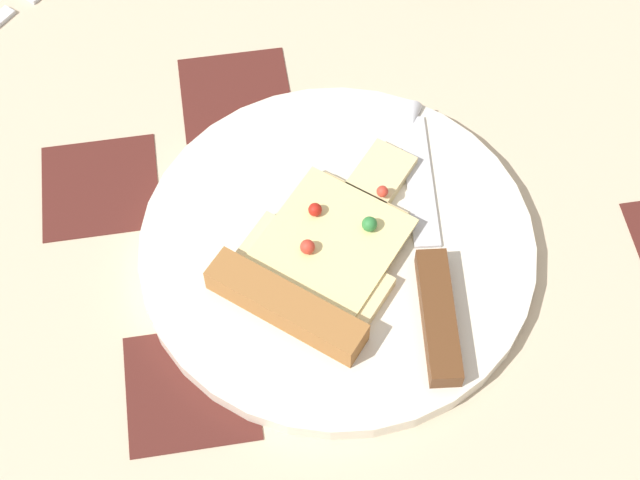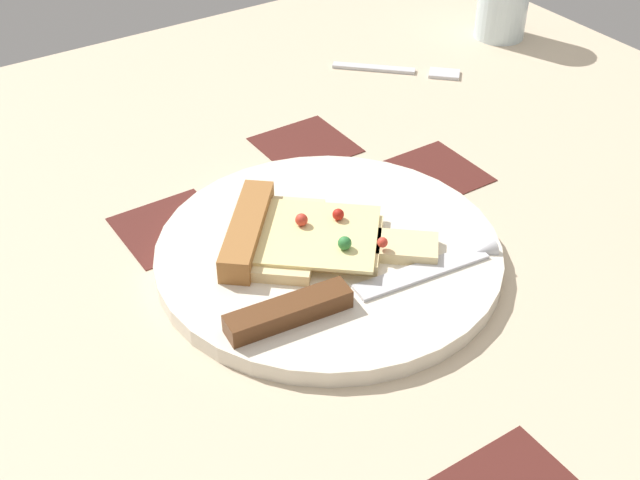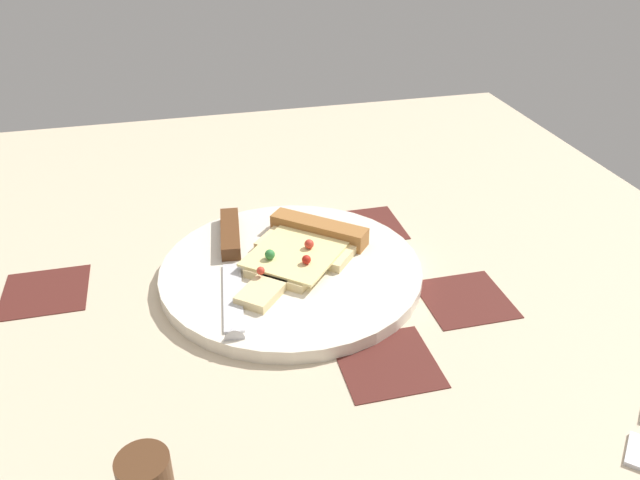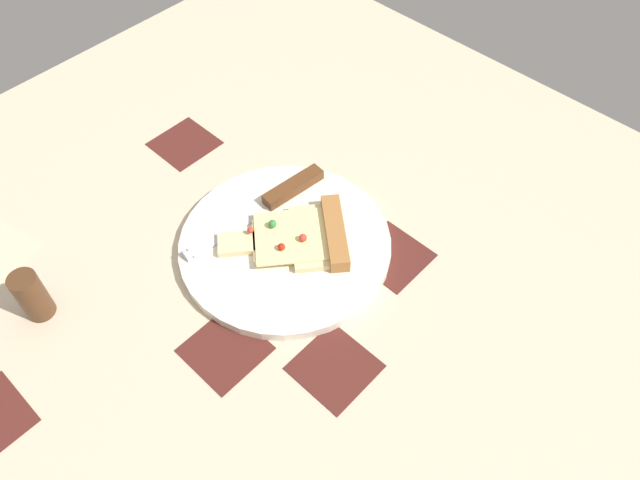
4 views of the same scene
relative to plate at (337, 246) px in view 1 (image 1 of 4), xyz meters
The scene contains 4 objects.
ground_plane 3.91cm from the plate, ahead, with size 113.04×113.04×3.00cm.
plate is the anchor object (origin of this frame).
pizza_slice 3.03cm from the plate, 130.31° to the right, with size 17.20×18.31×2.44cm.
knife 7.18cm from the plate, 26.05° to the right, with size 4.55×24.09×2.45cm.
Camera 1 is at (-10.17, -35.96, 62.81)cm, focal length 54.32 mm.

